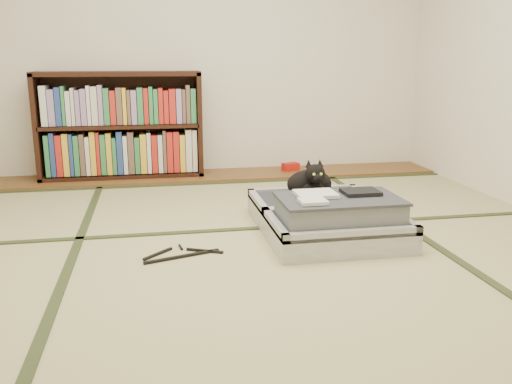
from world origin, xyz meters
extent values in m
plane|color=tan|center=(0.00, 0.00, 0.00)|extent=(4.50, 4.50, 0.00)
cube|color=brown|center=(0.00, 2.00, 0.01)|extent=(4.00, 0.50, 0.02)
cube|color=#B4160E|center=(0.70, 2.03, 0.06)|extent=(0.17, 0.13, 0.07)
plane|color=silver|center=(0.00, 2.25, 1.20)|extent=(4.00, 0.00, 4.00)
cube|color=#2D381E|center=(-1.00, 0.00, 0.00)|extent=(0.05, 4.50, 0.01)
cube|color=#2D381E|center=(1.00, 0.00, 0.00)|extent=(0.05, 4.50, 0.01)
cube|color=#2D381E|center=(0.00, 0.40, 0.00)|extent=(4.00, 0.05, 0.01)
cube|color=#2D381E|center=(0.00, 1.70, 0.00)|extent=(4.00, 0.05, 0.01)
cube|color=black|center=(-1.50, 2.07, 0.47)|extent=(0.04, 0.32, 0.90)
cube|color=black|center=(-0.14, 2.07, 0.47)|extent=(0.04, 0.32, 0.90)
cube|color=black|center=(-0.82, 2.07, 0.03)|extent=(1.40, 0.32, 0.04)
cube|color=black|center=(-0.82, 2.07, 0.91)|extent=(1.40, 0.32, 0.04)
cube|color=black|center=(-0.82, 2.07, 0.47)|extent=(1.34, 0.32, 0.03)
cube|color=black|center=(-0.82, 2.22, 0.47)|extent=(1.40, 0.02, 0.90)
cube|color=gray|center=(-0.82, 2.05, 0.25)|extent=(1.26, 0.22, 0.38)
cube|color=gray|center=(-0.82, 2.05, 0.66)|extent=(1.26, 0.22, 0.34)
cube|color=silver|center=(0.46, 0.02, 0.07)|extent=(0.77, 0.51, 0.13)
cube|color=#313139|center=(0.46, 0.02, 0.10)|extent=(0.69, 0.43, 0.10)
cube|color=silver|center=(0.46, -0.22, 0.14)|extent=(0.77, 0.04, 0.05)
cube|color=silver|center=(0.46, 0.26, 0.14)|extent=(0.77, 0.04, 0.05)
cube|color=silver|center=(0.10, 0.02, 0.14)|extent=(0.04, 0.51, 0.05)
cube|color=silver|center=(0.83, 0.02, 0.14)|extent=(0.04, 0.51, 0.05)
cube|color=silver|center=(0.46, 0.53, 0.07)|extent=(0.77, 0.51, 0.13)
cube|color=#313139|center=(0.46, 0.53, 0.10)|extent=(0.69, 0.43, 0.10)
cube|color=silver|center=(0.46, 0.30, 0.14)|extent=(0.77, 0.04, 0.05)
cube|color=silver|center=(0.46, 0.77, 0.14)|extent=(0.77, 0.04, 0.05)
cube|color=silver|center=(0.10, 0.53, 0.14)|extent=(0.04, 0.51, 0.05)
cube|color=silver|center=(0.83, 0.53, 0.14)|extent=(0.04, 0.51, 0.05)
cylinder|color=black|center=(0.46, 0.28, 0.14)|extent=(0.69, 0.02, 0.02)
cube|color=gray|center=(0.46, 0.02, 0.20)|extent=(0.66, 0.40, 0.13)
cube|color=#3B3B43|center=(0.46, 0.02, 0.27)|extent=(0.68, 0.42, 0.02)
cube|color=silver|center=(0.34, 0.07, 0.29)|extent=(0.23, 0.19, 0.02)
cube|color=black|center=(0.61, 0.07, 0.29)|extent=(0.21, 0.16, 0.02)
cube|color=silver|center=(0.28, -0.08, 0.29)|extent=(0.14, 0.12, 0.02)
cube|color=white|center=(0.24, -0.23, 0.07)|extent=(0.06, 0.01, 0.04)
cube|color=white|center=(0.36, -0.23, 0.06)|extent=(0.05, 0.01, 0.04)
cube|color=orange|center=(0.72, -0.23, 0.07)|extent=(0.05, 0.01, 0.04)
cube|color=#197F33|center=(0.65, -0.23, 0.09)|extent=(0.04, 0.01, 0.03)
ellipsoid|color=black|center=(0.44, 0.54, 0.24)|extent=(0.30, 0.20, 0.19)
ellipsoid|color=black|center=(0.44, 0.46, 0.22)|extent=(0.15, 0.11, 0.11)
ellipsoid|color=black|center=(0.44, 0.43, 0.33)|extent=(0.13, 0.12, 0.12)
sphere|color=black|center=(0.44, 0.37, 0.31)|extent=(0.06, 0.06, 0.06)
cone|color=black|center=(0.40, 0.45, 0.39)|extent=(0.05, 0.05, 0.06)
cone|color=black|center=(0.48, 0.45, 0.39)|extent=(0.05, 0.05, 0.06)
sphere|color=#A5BF33|center=(0.42, 0.37, 0.34)|extent=(0.02, 0.02, 0.02)
sphere|color=#A5BF33|center=(0.46, 0.37, 0.34)|extent=(0.02, 0.02, 0.02)
cylinder|color=black|center=(0.54, 0.64, 0.17)|extent=(0.18, 0.11, 0.03)
torus|color=white|center=(0.62, 0.55, 0.15)|extent=(0.11, 0.11, 0.01)
torus|color=white|center=(0.63, 0.55, 0.17)|extent=(0.09, 0.09, 0.01)
cube|color=black|center=(-0.42, -0.02, 0.01)|extent=(0.41, 0.15, 0.01)
cube|color=black|center=(-0.55, 0.04, 0.01)|extent=(0.16, 0.16, 0.01)
cube|color=black|center=(-0.30, 0.04, 0.01)|extent=(0.20, 0.11, 0.01)
cylinder|color=black|center=(-0.42, 0.13, 0.01)|extent=(0.03, 0.08, 0.01)
camera|label=1|loc=(-0.55, -2.77, 1.03)|focal=38.00mm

